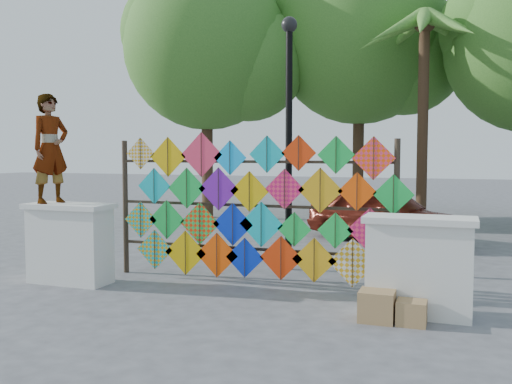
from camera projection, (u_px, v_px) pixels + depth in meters
ground at (231, 294)px, 8.45m from camera, size 80.00×80.00×0.00m
parapet_left at (70, 243)px, 9.13m from camera, size 1.40×0.65×1.28m
parapet_right at (419, 265)px, 7.31m from camera, size 1.40×0.65×1.28m
kite_rack at (253, 210)px, 9.02m from camera, size 4.98×0.24×2.43m
tree_west at (210, 49)px, 18.04m from camera, size 5.85×5.20×8.01m
tree_mid at (363, 38)px, 18.37m from camera, size 6.30×5.60×8.61m
palm_tree at (424, 43)px, 14.87m from camera, size 3.62×3.62×5.83m
vendor_woman at (50, 149)px, 9.14m from camera, size 0.59×0.74×1.75m
sedan at (385, 215)px, 13.32m from camera, size 4.05×2.93×1.28m
lamppost at (289, 119)px, 10.04m from camera, size 0.28×0.28×4.46m
cardboard_box_near at (377, 306)px, 7.08m from camera, size 0.43×0.38×0.38m
cardboard_box_far at (412, 313)px, 6.93m from camera, size 0.35×0.33×0.30m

